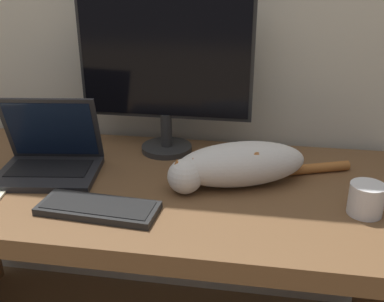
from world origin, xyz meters
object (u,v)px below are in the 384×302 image
object	(u,v)px
monitor	(165,66)
cat	(238,164)
external_keyboard	(98,208)
coffee_mug	(366,199)
laptop	(50,159)

from	to	relation	value
monitor	cat	xyz separation A→B (m)	(0.27, -0.23, -0.24)
monitor	external_keyboard	bearing A→B (deg)	-101.36
cat	coffee_mug	xyz separation A→B (m)	(0.36, -0.12, -0.03)
cat	coffee_mug	bearing A→B (deg)	-39.43
laptop	external_keyboard	world-z (taller)	laptop
external_keyboard	cat	bearing A→B (deg)	35.87
laptop	cat	xyz separation A→B (m)	(0.60, 0.01, 0.02)
laptop	cat	world-z (taller)	laptop
laptop	external_keyboard	size ratio (longest dim) A/B	1.01
cat	coffee_mug	world-z (taller)	cat
external_keyboard	cat	distance (m)	0.43
monitor	coffee_mug	xyz separation A→B (m)	(0.63, -0.35, -0.26)
cat	coffee_mug	distance (m)	0.38
laptop	monitor	bearing A→B (deg)	28.63
monitor	external_keyboard	world-z (taller)	monitor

